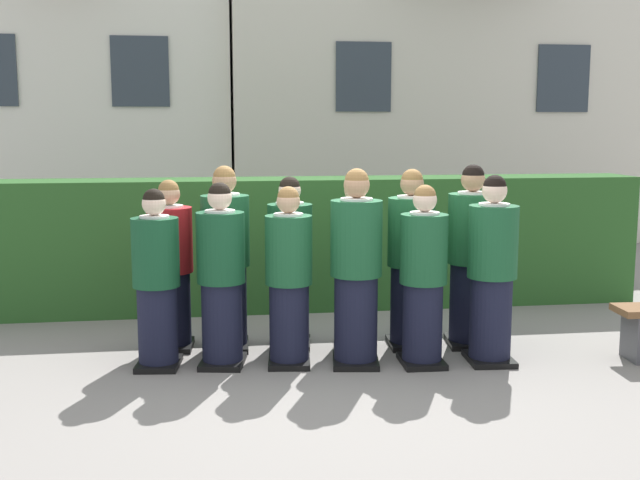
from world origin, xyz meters
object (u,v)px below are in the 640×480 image
(student_front_row_4, at_px, (423,280))
(student_rear_row_2, at_px, (290,266))
(student_rear_row_3, at_px, (355,266))
(student_front_row_0, at_px, (156,283))
(student_front_row_3, at_px, (356,272))
(student_front_row_2, at_px, (289,281))
(student_rear_row_4, at_px, (411,263))
(student_front_row_1, at_px, (221,279))
(student_in_red_blazer, at_px, (171,269))
(student_front_row_5, at_px, (492,274))
(student_rear_row_1, at_px, (226,262))
(student_rear_row_5, at_px, (471,260))

(student_front_row_4, distance_m, student_rear_row_2, 1.29)
(student_rear_row_2, distance_m, student_rear_row_3, 0.60)
(student_front_row_0, bearing_deg, student_front_row_3, -5.23)
(student_front_row_2, bearing_deg, student_rear_row_3, 34.84)
(student_front_row_0, distance_m, student_rear_row_2, 1.28)
(student_front_row_3, height_order, student_rear_row_4, student_front_row_3)
(student_front_row_1, bearing_deg, student_in_red_blazer, 128.04)
(student_rear_row_3, bearing_deg, student_front_row_5, -30.78)
(student_front_row_0, bearing_deg, student_rear_row_2, 21.78)
(student_rear_row_4, bearing_deg, student_front_row_4, -93.63)
(student_rear_row_4, bearing_deg, student_rear_row_1, 174.18)
(student_rear_row_3, bearing_deg, student_in_red_blazer, 174.09)
(student_front_row_1, distance_m, student_rear_row_3, 1.30)
(student_front_row_1, relative_size, student_in_red_blazer, 1.01)
(student_rear_row_2, bearing_deg, student_rear_row_1, 178.75)
(student_rear_row_4, bearing_deg, student_front_row_1, -169.10)
(student_front_row_5, height_order, student_rear_row_3, student_front_row_5)
(student_front_row_0, xyz_separation_m, student_rear_row_3, (1.78, 0.38, 0.03))
(student_front_row_1, bearing_deg, student_rear_row_3, 17.92)
(student_front_row_2, relative_size, student_rear_row_2, 0.97)
(student_front_row_3, relative_size, student_in_red_blazer, 1.08)
(student_in_red_blazer, bearing_deg, student_rear_row_1, -7.34)
(student_rear_row_2, height_order, student_rear_row_3, student_rear_row_3)
(student_in_red_blazer, xyz_separation_m, student_rear_row_2, (1.09, -0.08, 0.01))
(student_rear_row_2, relative_size, student_rear_row_4, 0.96)
(student_rear_row_5, bearing_deg, student_front_row_0, -174.40)
(student_rear_row_2, bearing_deg, student_in_red_blazer, 175.94)
(student_front_row_4, xyz_separation_m, student_rear_row_1, (-1.66, 0.74, 0.07))
(student_front_row_1, bearing_deg, student_rear_row_2, 37.69)
(student_front_row_1, xyz_separation_m, student_front_row_4, (1.71, -0.23, -0.01))
(student_front_row_3, bearing_deg, student_rear_row_1, 149.58)
(student_front_row_1, distance_m, student_rear_row_5, 2.33)
(student_front_row_0, bearing_deg, student_rear_row_3, 11.97)
(student_in_red_blazer, height_order, student_rear_row_3, student_rear_row_3)
(student_front_row_5, xyz_separation_m, student_rear_row_2, (-1.67, 0.74, -0.02))
(student_front_row_1, height_order, student_in_red_blazer, student_front_row_1)
(student_in_red_blazer, bearing_deg, student_front_row_2, -31.87)
(student_front_row_4, distance_m, student_rear_row_1, 1.82)
(student_front_row_2, xyz_separation_m, student_rear_row_5, (1.74, 0.36, 0.08))
(student_rear_row_1, bearing_deg, student_rear_row_4, -5.82)
(student_front_row_1, relative_size, student_front_row_4, 1.01)
(student_front_row_3, relative_size, student_rear_row_5, 1.00)
(student_rear_row_5, bearing_deg, student_rear_row_4, 176.53)
(student_front_row_0, relative_size, student_rear_row_2, 0.96)
(student_front_row_0, height_order, student_front_row_1, student_front_row_1)
(student_rear_row_1, bearing_deg, student_front_row_4, -23.91)
(student_front_row_4, bearing_deg, student_front_row_0, 173.71)
(student_front_row_0, height_order, student_rear_row_4, student_rear_row_4)
(student_front_row_1, relative_size, student_front_row_5, 0.97)
(student_front_row_1, bearing_deg, student_front_row_0, 177.70)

